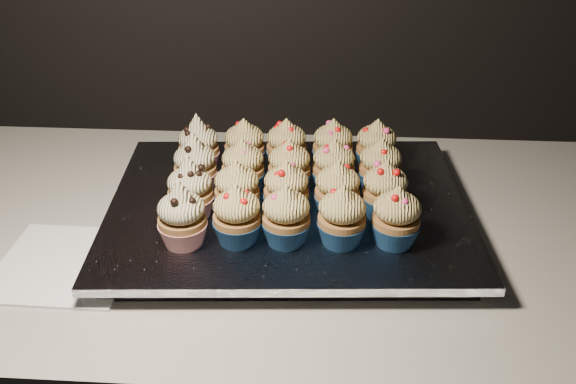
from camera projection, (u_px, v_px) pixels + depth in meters
The scene contains 24 objects.
worktop at pixel (154, 228), 0.96m from camera, with size 2.44×0.64×0.04m, color beige.
napkin at pixel (66, 264), 0.84m from camera, with size 0.17×0.17×0.00m, color white.
baking_tray at pixel (288, 215), 0.93m from camera, with size 0.47×0.36×0.02m, color black.
foil_lining at pixel (288, 205), 0.92m from camera, with size 0.51×0.40×0.01m, color silver.
cupcake_0 at pixel (182, 217), 0.81m from camera, with size 0.06×0.06×0.10m.
cupcake_1 at pixel (237, 216), 0.82m from camera, with size 0.06×0.06×0.08m.
cupcake_2 at pixel (286, 217), 0.81m from camera, with size 0.06×0.06×0.08m.
cupcake_3 at pixel (342, 217), 0.81m from camera, with size 0.06×0.06×0.08m.
cupcake_4 at pixel (396, 218), 0.81m from camera, with size 0.06×0.06×0.08m.
cupcake_5 at pixel (190, 190), 0.87m from camera, with size 0.06×0.06×0.10m.
cupcake_6 at pixel (237, 190), 0.87m from camera, with size 0.06×0.06×0.08m.
cupcake_7 at pixel (286, 191), 0.87m from camera, with size 0.06×0.06×0.08m.
cupcake_8 at pixel (337, 191), 0.87m from camera, with size 0.06×0.06×0.08m.
cupcake_9 at pixel (385, 191), 0.87m from camera, with size 0.06×0.06×0.08m.
cupcake_10 at pixel (195, 166), 0.93m from camera, with size 0.06×0.06×0.10m.
cupcake_11 at pixel (243, 168), 0.93m from camera, with size 0.06×0.06×0.08m.
cupcake_12 at pixel (289, 168), 0.93m from camera, with size 0.06×0.06×0.08m.
cupcake_13 at pixel (334, 167), 0.93m from camera, with size 0.06×0.06×0.08m.
cupcake_14 at pixel (380, 167), 0.93m from camera, with size 0.06×0.06×0.08m.
cupcake_15 at pixel (199, 146), 0.98m from camera, with size 0.06×0.06×0.10m.
cupcake_16 at pixel (245, 146), 0.99m from camera, with size 0.06×0.06×0.08m.
cupcake_17 at pixel (286, 146), 0.99m from camera, with size 0.06×0.06×0.08m.
cupcake_18 at pixel (333, 146), 0.99m from camera, with size 0.06×0.06×0.08m.
cupcake_19 at pixel (376, 147), 0.99m from camera, with size 0.06×0.06×0.08m.
Camera 1 is at (0.25, 0.92, 1.41)m, focal length 40.00 mm.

